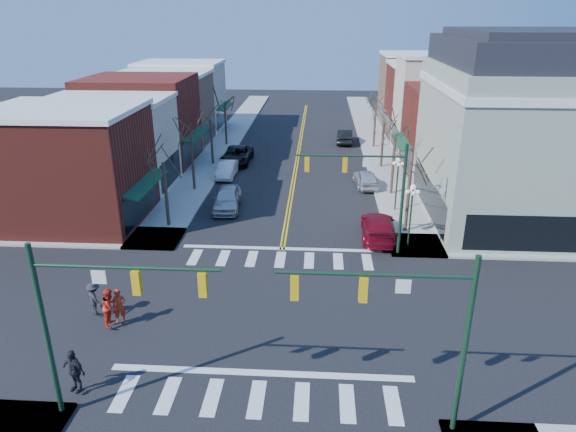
% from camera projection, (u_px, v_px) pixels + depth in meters
% --- Properties ---
extents(ground, '(160.00, 160.00, 0.00)m').
position_uv_depth(ground, '(271.00, 314.00, 26.22)').
color(ground, black).
rests_on(ground, ground).
extents(sidewalk_left, '(3.50, 70.00, 0.15)m').
position_uv_depth(sidewalk_left, '(193.00, 186.00, 45.23)').
color(sidewalk_left, '#9E9B93').
rests_on(sidewalk_left, ground).
extents(sidewalk_right, '(3.50, 70.00, 0.15)m').
position_uv_depth(sidewalk_right, '(393.00, 190.00, 44.22)').
color(sidewalk_right, '#9E9B93').
rests_on(sidewalk_right, ground).
extents(bldg_left_brick_a, '(10.00, 8.50, 8.00)m').
position_uv_depth(bldg_left_brick_a, '(69.00, 168.00, 36.51)').
color(bldg_left_brick_a, maroon).
rests_on(bldg_left_brick_a, ground).
extents(bldg_left_stucco_a, '(10.00, 7.00, 7.50)m').
position_uv_depth(bldg_left_stucco_a, '(111.00, 145.00, 43.78)').
color(bldg_left_stucco_a, beige).
rests_on(bldg_left_stucco_a, ground).
extents(bldg_left_brick_b, '(10.00, 9.00, 8.50)m').
position_uv_depth(bldg_left_brick_b, '(141.00, 121.00, 51.01)').
color(bldg_left_brick_b, maroon).
rests_on(bldg_left_brick_b, ground).
extents(bldg_left_tan, '(10.00, 7.50, 7.80)m').
position_uv_depth(bldg_left_tan, '(165.00, 109.00, 58.78)').
color(bldg_left_tan, '#916D50').
rests_on(bldg_left_tan, ground).
extents(bldg_left_stucco_b, '(10.00, 8.00, 8.20)m').
position_uv_depth(bldg_left_stucco_b, '(182.00, 97.00, 65.89)').
color(bldg_left_stucco_b, beige).
rests_on(bldg_left_stucco_b, ground).
extents(bldg_right_brick_a, '(10.00, 8.50, 8.00)m').
position_uv_depth(bldg_right_brick_a, '(462.00, 131.00, 47.70)').
color(bldg_right_brick_a, maroon).
rests_on(bldg_right_brick_a, ground).
extents(bldg_right_stucco, '(10.00, 7.00, 10.00)m').
position_uv_depth(bldg_right_stucco, '(445.00, 106.00, 54.50)').
color(bldg_right_stucco, beige).
rests_on(bldg_right_stucco, ground).
extents(bldg_right_brick_b, '(10.00, 8.00, 8.50)m').
position_uv_depth(bldg_right_brick_b, '(430.00, 102.00, 61.73)').
color(bldg_right_brick_b, maroon).
rests_on(bldg_right_brick_b, ground).
extents(bldg_right_tan, '(10.00, 8.00, 9.00)m').
position_uv_depth(bldg_right_tan, '(419.00, 90.00, 69.05)').
color(bldg_right_tan, '#916D50').
rests_on(bldg_right_tan, ground).
extents(victorian_corner, '(12.25, 14.25, 13.30)m').
position_uv_depth(victorian_corner, '(521.00, 129.00, 36.23)').
color(victorian_corner, '#939F89').
rests_on(victorian_corner, ground).
extents(traffic_mast_near_left, '(6.60, 0.28, 7.20)m').
position_uv_depth(traffic_mast_near_left, '(92.00, 309.00, 17.93)').
color(traffic_mast_near_left, '#14331E').
rests_on(traffic_mast_near_left, ground).
extents(traffic_mast_near_right, '(6.60, 0.28, 7.20)m').
position_uv_depth(traffic_mast_near_right, '(413.00, 320.00, 17.29)').
color(traffic_mast_near_right, '#14331E').
rests_on(traffic_mast_near_right, ground).
extents(traffic_mast_far_right, '(6.60, 0.28, 7.20)m').
position_uv_depth(traffic_mast_far_right, '(373.00, 184.00, 31.01)').
color(traffic_mast_far_right, '#14331E').
rests_on(traffic_mast_far_right, ground).
extents(lamppost_corner, '(0.36, 0.36, 4.33)m').
position_uv_depth(lamppost_corner, '(412.00, 205.00, 32.52)').
color(lamppost_corner, '#14331E').
rests_on(lamppost_corner, ground).
extents(lamppost_midblock, '(0.36, 0.36, 4.33)m').
position_uv_depth(lamppost_midblock, '(398.00, 175.00, 38.54)').
color(lamppost_midblock, '#14331E').
rests_on(lamppost_midblock, ground).
extents(tree_left_a, '(0.24, 0.24, 4.76)m').
position_uv_depth(tree_left_a, '(166.00, 195.00, 36.01)').
color(tree_left_a, '#382B21').
rests_on(tree_left_a, ground).
extents(tree_left_b, '(0.24, 0.24, 5.04)m').
position_uv_depth(tree_left_b, '(193.00, 162.00, 43.37)').
color(tree_left_b, '#382B21').
rests_on(tree_left_b, ground).
extents(tree_left_c, '(0.24, 0.24, 4.55)m').
position_uv_depth(tree_left_c, '(212.00, 142.00, 50.87)').
color(tree_left_c, '#382B21').
rests_on(tree_left_c, ground).
extents(tree_left_d, '(0.24, 0.24, 4.90)m').
position_uv_depth(tree_left_d, '(226.00, 124.00, 58.22)').
color(tree_left_d, '#382B21').
rests_on(tree_left_d, ground).
extents(tree_right_a, '(0.24, 0.24, 4.62)m').
position_uv_depth(tree_right_a, '(408.00, 201.00, 35.07)').
color(tree_right_a, '#382B21').
rests_on(tree_right_a, ground).
extents(tree_right_b, '(0.24, 0.24, 5.18)m').
position_uv_depth(tree_right_b, '(393.00, 165.00, 42.38)').
color(tree_right_b, '#382B21').
rests_on(tree_right_b, ground).
extents(tree_right_c, '(0.24, 0.24, 4.83)m').
position_uv_depth(tree_right_c, '(382.00, 144.00, 49.85)').
color(tree_right_c, '#382B21').
rests_on(tree_right_c, ground).
extents(tree_right_d, '(0.24, 0.24, 4.97)m').
position_uv_depth(tree_right_d, '(375.00, 126.00, 57.24)').
color(tree_right_d, '#382B21').
rests_on(tree_right_d, ground).
extents(car_left_near, '(2.32, 5.11, 1.70)m').
position_uv_depth(car_left_near, '(227.00, 199.00, 39.85)').
color(car_left_near, '#B0B0B5').
rests_on(car_left_near, ground).
extents(car_left_mid, '(1.54, 4.34, 1.43)m').
position_uv_depth(car_left_mid, '(227.00, 169.00, 47.66)').
color(car_left_mid, silver).
rests_on(car_left_mid, ground).
extents(car_left_far, '(2.86, 5.98, 1.64)m').
position_uv_depth(car_left_far, '(237.00, 155.00, 51.92)').
color(car_left_far, black).
rests_on(car_left_far, ground).
extents(car_right_near, '(2.47, 5.60, 1.60)m').
position_uv_depth(car_right_near, '(378.00, 227.00, 34.82)').
color(car_right_near, maroon).
rests_on(car_right_near, ground).
extents(car_right_mid, '(2.27, 4.61, 1.51)m').
position_uv_depth(car_right_mid, '(366.00, 178.00, 44.94)').
color(car_right_mid, silver).
rests_on(car_right_mid, ground).
extents(car_right_far, '(2.04, 5.06, 1.63)m').
position_uv_depth(car_right_far, '(345.00, 136.00, 59.87)').
color(car_right_far, black).
rests_on(car_right_far, ground).
extents(pedestrian_red_a, '(0.76, 0.65, 1.77)m').
position_uv_depth(pedestrian_red_a, '(119.00, 306.00, 25.00)').
color(pedestrian_red_a, red).
rests_on(pedestrian_red_a, sidewalk_left).
extents(pedestrian_red_b, '(0.80, 1.00, 1.96)m').
position_uv_depth(pedestrian_red_b, '(110.00, 307.00, 24.76)').
color(pedestrian_red_b, red).
rests_on(pedestrian_red_b, sidewalk_left).
extents(pedestrian_dark_a, '(1.21, 0.85, 1.90)m').
position_uv_depth(pedestrian_dark_a, '(74.00, 370.00, 20.43)').
color(pedestrian_dark_a, black).
rests_on(pedestrian_dark_a, sidewalk_left).
extents(pedestrian_dark_b, '(1.30, 1.22, 1.77)m').
position_uv_depth(pedestrian_dark_b, '(94.00, 299.00, 25.66)').
color(pedestrian_dark_b, '#222129').
rests_on(pedestrian_dark_b, sidewalk_left).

